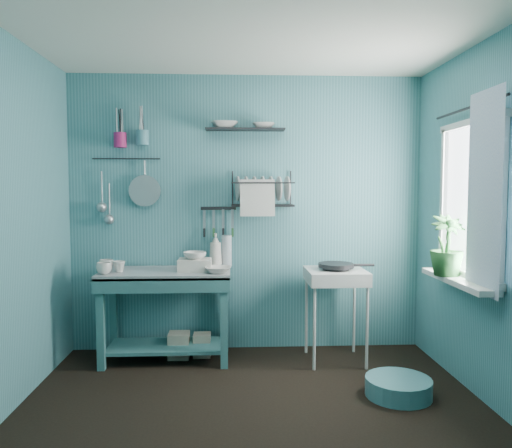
{
  "coord_description": "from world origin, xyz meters",
  "views": [
    {
      "loc": [
        -0.15,
        -3.06,
        1.48
      ],
      "look_at": [
        0.05,
        0.85,
        1.2
      ],
      "focal_mm": 35.0,
      "sensor_mm": 36.0,
      "label": 1
    }
  ],
  "objects_px": {
    "work_counter": "(166,315)",
    "storage_tin_large": "(179,345)",
    "frying_pan": "(336,265)",
    "utensil_cup_magenta": "(120,140)",
    "mug_mid": "(119,267)",
    "wash_tub": "(195,265)",
    "soap_bottle": "(216,250)",
    "potted_plant": "(447,245)",
    "mug_right": "(106,265)",
    "utensil_cup_teal": "(143,138)",
    "hotplate_stand": "(335,315)",
    "water_bottle": "(227,251)",
    "floor_basin": "(398,387)",
    "colander": "(145,191)",
    "storage_tin_small": "(202,345)",
    "mug_left": "(104,268)",
    "dish_rack": "(262,189)"
  },
  "relations": [
    {
      "from": "work_counter",
      "to": "storage_tin_large",
      "type": "bearing_deg",
      "value": 22.99
    },
    {
      "from": "frying_pan",
      "to": "utensil_cup_magenta",
      "type": "distance_m",
      "value": 2.18
    },
    {
      "from": "mug_mid",
      "to": "wash_tub",
      "type": "distance_m",
      "value": 0.63
    },
    {
      "from": "soap_bottle",
      "to": "potted_plant",
      "type": "xyz_separation_m",
      "value": [
        1.74,
        -0.84,
        0.13
      ]
    },
    {
      "from": "work_counter",
      "to": "soap_bottle",
      "type": "distance_m",
      "value": 0.71
    },
    {
      "from": "wash_tub",
      "to": "frying_pan",
      "type": "xyz_separation_m",
      "value": [
        1.2,
        -0.07,
        -0.0
      ]
    },
    {
      "from": "mug_right",
      "to": "utensil_cup_teal",
      "type": "distance_m",
      "value": 1.16
    },
    {
      "from": "utensil_cup_magenta",
      "to": "mug_right",
      "type": "bearing_deg",
      "value": -110.99
    },
    {
      "from": "soap_bottle",
      "to": "hotplate_stand",
      "type": "bearing_deg",
      "value": -15.79
    },
    {
      "from": "water_bottle",
      "to": "potted_plant",
      "type": "xyz_separation_m",
      "value": [
        1.64,
        -0.86,
        0.14
      ]
    },
    {
      "from": "hotplate_stand",
      "to": "floor_basin",
      "type": "relative_size",
      "value": 1.69
    },
    {
      "from": "mug_right",
      "to": "soap_bottle",
      "type": "bearing_deg",
      "value": 12.26
    },
    {
      "from": "storage_tin_large",
      "to": "floor_basin",
      "type": "height_order",
      "value": "storage_tin_large"
    },
    {
      "from": "work_counter",
      "to": "mug_mid",
      "type": "relative_size",
      "value": 11.01
    },
    {
      "from": "frying_pan",
      "to": "utensil_cup_teal",
      "type": "bearing_deg",
      "value": 169.26
    },
    {
      "from": "mug_mid",
      "to": "utensil_cup_teal",
      "type": "relative_size",
      "value": 0.77
    },
    {
      "from": "colander",
      "to": "storage_tin_large",
      "type": "relative_size",
      "value": 1.27
    },
    {
      "from": "storage_tin_small",
      "to": "frying_pan",
      "type": "bearing_deg",
      "value": -8.47
    },
    {
      "from": "work_counter",
      "to": "mug_right",
      "type": "relative_size",
      "value": 8.95
    },
    {
      "from": "mug_left",
      "to": "utensil_cup_magenta",
      "type": "bearing_deg",
      "value": 80.22
    },
    {
      "from": "utensil_cup_magenta",
      "to": "potted_plant",
      "type": "height_order",
      "value": "utensil_cup_magenta"
    },
    {
      "from": "mug_left",
      "to": "storage_tin_large",
      "type": "relative_size",
      "value": 0.56
    },
    {
      "from": "mug_right",
      "to": "utensil_cup_magenta",
      "type": "height_order",
      "value": "utensil_cup_magenta"
    },
    {
      "from": "work_counter",
      "to": "wash_tub",
      "type": "height_order",
      "value": "wash_tub"
    },
    {
      "from": "mug_right",
      "to": "mug_mid",
      "type": "bearing_deg",
      "value": -26.57
    },
    {
      "from": "soap_bottle",
      "to": "utensil_cup_teal",
      "type": "distance_m",
      "value": 1.18
    },
    {
      "from": "water_bottle",
      "to": "mug_mid",
      "type": "bearing_deg",
      "value": -162.72
    },
    {
      "from": "wash_tub",
      "to": "colander",
      "type": "xyz_separation_m",
      "value": [
        -0.46,
        0.28,
        0.63
      ]
    },
    {
      "from": "water_bottle",
      "to": "utensil_cup_magenta",
      "type": "distance_m",
      "value": 1.36
    },
    {
      "from": "mug_right",
      "to": "storage_tin_large",
      "type": "height_order",
      "value": "mug_right"
    },
    {
      "from": "wash_tub",
      "to": "hotplate_stand",
      "type": "bearing_deg",
      "value": -3.4
    },
    {
      "from": "utensil_cup_teal",
      "to": "hotplate_stand",
      "type": "bearing_deg",
      "value": -10.74
    },
    {
      "from": "mug_right",
      "to": "dish_rack",
      "type": "bearing_deg",
      "value": 7.45
    },
    {
      "from": "hotplate_stand",
      "to": "floor_basin",
      "type": "xyz_separation_m",
      "value": [
        0.3,
        -0.76,
        -0.33
      ]
    },
    {
      "from": "soap_bottle",
      "to": "dish_rack",
      "type": "relative_size",
      "value": 0.54
    },
    {
      "from": "utensil_cup_teal",
      "to": "mug_right",
      "type": "bearing_deg",
      "value": -141.39
    },
    {
      "from": "frying_pan",
      "to": "colander",
      "type": "relative_size",
      "value": 1.07
    },
    {
      "from": "mug_right",
      "to": "mug_left",
      "type": "bearing_deg",
      "value": -82.87
    },
    {
      "from": "work_counter",
      "to": "colander",
      "type": "relative_size",
      "value": 3.93
    },
    {
      "from": "storage_tin_large",
      "to": "floor_basin",
      "type": "bearing_deg",
      "value": -28.66
    },
    {
      "from": "mug_right",
      "to": "work_counter",
      "type": "bearing_deg",
      "value": 0.0
    },
    {
      "from": "storage_tin_small",
      "to": "utensil_cup_magenta",
      "type": "bearing_deg",
      "value": 168.51
    },
    {
      "from": "mug_right",
      "to": "utensil_cup_teal",
      "type": "height_order",
      "value": "utensil_cup_teal"
    },
    {
      "from": "mug_left",
      "to": "utensil_cup_teal",
      "type": "relative_size",
      "value": 0.95
    },
    {
      "from": "potted_plant",
      "to": "water_bottle",
      "type": "bearing_deg",
      "value": 152.3
    },
    {
      "from": "frying_pan",
      "to": "wash_tub",
      "type": "bearing_deg",
      "value": 176.6
    },
    {
      "from": "soap_bottle",
      "to": "potted_plant",
      "type": "relative_size",
      "value": 0.66
    },
    {
      "from": "hotplate_stand",
      "to": "colander",
      "type": "height_order",
      "value": "colander"
    },
    {
      "from": "work_counter",
      "to": "wash_tub",
      "type": "distance_m",
      "value": 0.51
    },
    {
      "from": "mug_left",
      "to": "water_bottle",
      "type": "relative_size",
      "value": 0.44
    }
  ]
}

